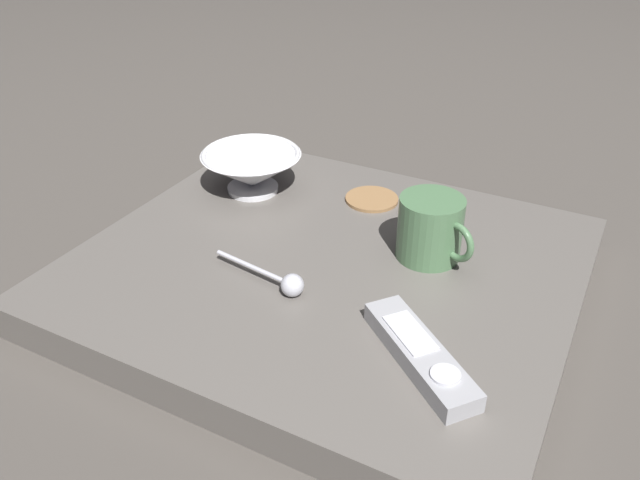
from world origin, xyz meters
name	(u,v)px	position (x,y,z in m)	size (l,w,h in m)	color
ground_plane	(327,287)	(0.00, 0.00, 0.00)	(6.00, 6.00, 0.00)	#47423D
table	(327,273)	(0.00, 0.00, 0.02)	(0.56, 0.63, 0.05)	#5B5651
cereal_bowl	(252,169)	(-0.12, -0.19, 0.09)	(0.16, 0.16, 0.07)	silver
coffee_mug	(431,229)	(-0.07, 0.12, 0.09)	(0.09, 0.11, 0.09)	#4C724C
teaspoon	(288,283)	(0.09, -0.01, 0.06)	(0.04, 0.14, 0.03)	silver
tv_remote_near	(420,354)	(0.13, 0.18, 0.06)	(0.15, 0.16, 0.03)	#9E9EA3
drink_coaster	(372,199)	(-0.18, -0.01, 0.05)	(0.08, 0.08, 0.01)	olive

